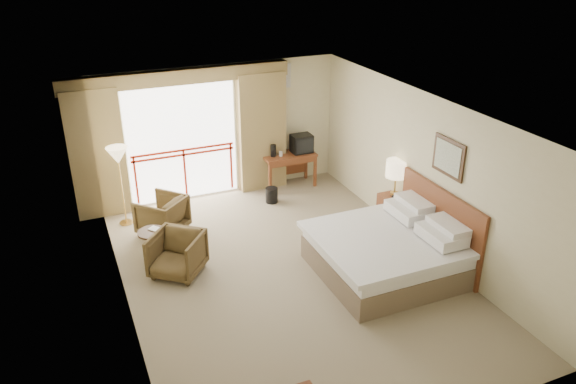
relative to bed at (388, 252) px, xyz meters
name	(u,v)px	position (x,y,z in m)	size (l,w,h in m)	color
floor	(287,273)	(-1.50, 0.60, -0.38)	(7.00, 7.00, 0.00)	#827458
ceiling	(287,112)	(-1.50, 0.60, 2.32)	(7.00, 7.00, 0.00)	white
wall_back	(220,130)	(-1.50, 4.10, 0.97)	(5.00, 5.00, 0.00)	beige
wall_front	(424,336)	(-1.50, -2.90, 0.97)	(5.00, 5.00, 0.00)	beige
wall_left	(119,229)	(-4.00, 0.60, 0.97)	(7.00, 7.00, 0.00)	beige
wall_right	(424,173)	(1.00, 0.60, 0.97)	(7.00, 7.00, 0.00)	beige
balcony_door	(182,143)	(-2.30, 4.08, 0.82)	(2.40, 2.40, 0.00)	white
balcony_railing	(184,161)	(-2.30, 4.06, 0.44)	(2.09, 0.03, 1.02)	#A5220E
curtain_left	(97,154)	(-3.95, 3.95, 0.87)	(1.00, 0.26, 2.50)	olive
curtain_right	(262,132)	(-0.65, 3.95, 0.87)	(1.00, 0.26, 2.50)	olive
valance	(178,77)	(-2.30, 3.98, 2.17)	(4.40, 0.22, 0.28)	olive
hvac_vent	(279,76)	(-0.20, 4.07, 1.97)	(0.50, 0.04, 0.50)	silver
bed	(388,252)	(0.00, 0.00, 0.00)	(2.13, 2.06, 0.97)	brown
headboard	(439,226)	(0.96, 0.00, 0.27)	(0.06, 2.10, 1.30)	#5E2813
framed_art	(448,157)	(0.97, 0.00, 1.47)	(0.04, 0.72, 0.60)	black
nightstand	(394,213)	(0.92, 1.23, -0.05)	(0.46, 0.54, 0.65)	#5E2813
table_lamp	(396,169)	(0.92, 1.28, 0.79)	(0.38, 0.38, 0.67)	tan
phone	(398,198)	(0.87, 1.08, 0.32)	(0.19, 0.14, 0.08)	black
desk	(288,160)	(-0.11, 3.82, 0.20)	(1.13, 0.55, 0.74)	#5E2813
tv	(302,144)	(0.19, 3.76, 0.56)	(0.43, 0.34, 0.39)	black
coffee_maker	(273,151)	(-0.46, 3.77, 0.49)	(0.12, 0.12, 0.26)	black
cup	(281,154)	(-0.31, 3.72, 0.41)	(0.07, 0.07, 0.10)	white
wastebasket	(272,195)	(-0.75, 3.15, -0.22)	(0.25, 0.25, 0.31)	black
armchair_far	(164,232)	(-3.06, 2.77, -0.38)	(0.75, 0.77, 0.70)	#433118
armchair_near	(179,273)	(-3.12, 1.29, -0.38)	(0.76, 0.78, 0.71)	#433118
side_table	(153,240)	(-3.38, 1.88, -0.02)	(0.48, 0.48, 0.53)	black
book	(152,231)	(-3.38, 1.88, 0.16)	(0.15, 0.20, 0.02)	white
floor_lamp	(118,158)	(-3.63, 3.39, 0.94)	(0.39, 0.39, 1.53)	tan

